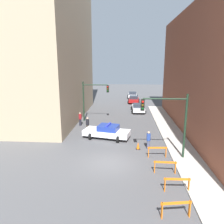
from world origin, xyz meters
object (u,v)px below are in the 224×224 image
object	(u,v)px
traffic_light_far	(92,96)
pedestrian_crossing	(87,124)
barrier_front	(176,207)
parked_car_near	(138,108)
barrier_back	(165,165)
barrier_corner	(157,150)
pedestrian_sidewalk	(148,140)
police_car	(107,131)
traffic_cone	(138,146)
pedestrian_corner	(80,119)
parked_car_mid	(134,99)
barrier_mid	(177,182)
parked_car_far	(133,95)
traffic_light_near	(171,116)

from	to	relation	value
traffic_light_far	pedestrian_crossing	world-z (taller)	traffic_light_far
barrier_front	parked_car_near	bearing A→B (deg)	91.74
barrier_back	barrier_corner	world-z (taller)	same
pedestrian_sidewalk	parked_car_near	bearing A→B (deg)	128.76
police_car	barrier_front	size ratio (longest dim) A/B	3.15
traffic_light_far	barrier_back	bearing A→B (deg)	-61.50
traffic_light_far	barrier_corner	distance (m)	13.29
police_car	traffic_cone	distance (m)	4.08
pedestrian_corner	pedestrian_sidewalk	xyz separation A→B (m)	(7.69, -6.89, 0.00)
barrier_front	traffic_cone	world-z (taller)	barrier_front
parked_car_near	traffic_cone	bearing A→B (deg)	-93.73
parked_car_mid	barrier_mid	xyz separation A→B (m)	(1.76, -29.27, -0.06)
pedestrian_crossing	barrier_mid	xyz separation A→B (m)	(7.46, -11.15, -0.24)
parked_car_far	barrier_front	distance (m)	37.20
traffic_light_near	barrier_mid	distance (m)	5.61
parked_car_mid	pedestrian_crossing	bearing A→B (deg)	-104.95
police_car	barrier_mid	world-z (taller)	police_car
parked_car_far	barrier_back	distance (m)	32.66
pedestrian_sidewalk	barrier_mid	distance (m)	6.70
barrier_front	pedestrian_corner	bearing A→B (deg)	117.52
pedestrian_corner	barrier_mid	distance (m)	16.10
pedestrian_sidewalk	barrier_front	size ratio (longest dim) A/B	1.05
barrier_back	police_car	bearing A→B (deg)	124.41
pedestrian_crossing	traffic_cone	bearing A→B (deg)	-98.61
traffic_light_near	barrier_corner	bearing A→B (deg)	173.81
pedestrian_corner	barrier_back	bearing A→B (deg)	-168.20
traffic_light_near	pedestrian_sidewalk	size ratio (longest dim) A/B	3.13
barrier_front	barrier_back	size ratio (longest dim) A/B	0.99
pedestrian_sidewalk	traffic_cone	bearing A→B (deg)	-134.85
parked_car_far	barrier_front	world-z (taller)	parked_car_far
barrier_mid	barrier_back	world-z (taller)	same
traffic_light_near	barrier_back	bearing A→B (deg)	-105.56
pedestrian_crossing	barrier_front	bearing A→B (deg)	-120.84
police_car	barrier_mid	bearing A→B (deg)	-137.96
traffic_light_far	pedestrian_sidewalk	bearing A→B (deg)	-54.30
traffic_light_near	pedestrian_crossing	size ratio (longest dim) A/B	3.13
pedestrian_sidewalk	police_car	bearing A→B (deg)	-174.69
pedestrian_sidewalk	barrier_corner	distance (m)	1.84
traffic_light_far	barrier_front	xyz separation A→B (m)	(7.11, -18.05, -2.78)
traffic_light_near	parked_car_near	world-z (taller)	traffic_light_near
traffic_light_far	police_car	world-z (taller)	traffic_light_far
parked_car_far	barrier_mid	world-z (taller)	parked_car_far
traffic_light_near	pedestrian_sidewalk	distance (m)	3.55
parked_car_mid	traffic_cone	size ratio (longest dim) A/B	6.67
parked_car_mid	barrier_back	bearing A→B (deg)	-84.47
pedestrian_corner	barrier_corner	world-z (taller)	pedestrian_corner
traffic_light_far	pedestrian_crossing	distance (m)	5.24
parked_car_far	barrier_corner	world-z (taller)	parked_car_far
barrier_mid	parked_car_near	bearing A→B (deg)	93.40
barrier_back	barrier_corner	xyz separation A→B (m)	(-0.20, 2.63, 0.00)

